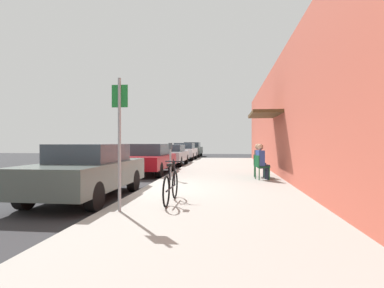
# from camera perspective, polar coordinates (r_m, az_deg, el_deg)

# --- Properties ---
(ground_plane) EXTENTS (60.00, 60.00, 0.00)m
(ground_plane) POSITION_cam_1_polar(r_m,az_deg,el_deg) (9.28, -9.25, -8.77)
(ground_plane) COLOR #2D2D30
(sidewalk_slab) EXTENTS (4.50, 32.00, 0.12)m
(sidewalk_slab) POSITION_cam_1_polar(r_m,az_deg,el_deg) (10.91, 5.26, -7.08)
(sidewalk_slab) COLOR #9E9B93
(sidewalk_slab) RESTS_ON ground_plane
(building_facade) EXTENTS (1.40, 32.00, 4.85)m
(building_facade) POSITION_cam_1_polar(r_m,az_deg,el_deg) (11.08, 17.80, 5.29)
(building_facade) COLOR #BC5442
(building_facade) RESTS_ON ground_plane
(parked_car_0) EXTENTS (1.80, 4.40, 1.42)m
(parked_car_0) POSITION_cam_1_polar(r_m,az_deg,el_deg) (8.52, -18.52, -4.61)
(parked_car_0) COLOR #47514C
(parked_car_0) RESTS_ON ground_plane
(parked_car_1) EXTENTS (1.80, 4.40, 1.39)m
(parked_car_1) POSITION_cam_1_polar(r_m,az_deg,el_deg) (14.41, -7.90, -2.65)
(parked_car_1) COLOR maroon
(parked_car_1) RESTS_ON ground_plane
(parked_car_2) EXTENTS (1.80, 4.40, 1.31)m
(parked_car_2) POSITION_cam_1_polar(r_m,az_deg,el_deg) (19.79, -3.89, -1.91)
(parked_car_2) COLOR #B7B7BC
(parked_car_2) RESTS_ON ground_plane
(parked_car_3) EXTENTS (1.80, 4.40, 1.41)m
(parked_car_3) POSITION_cam_1_polar(r_m,az_deg,el_deg) (25.88, -1.40, -1.30)
(parked_car_3) COLOR silver
(parked_car_3) RESTS_ON ground_plane
(parked_car_4) EXTENTS (1.80, 4.40, 1.46)m
(parked_car_4) POSITION_cam_1_polar(r_m,az_deg,el_deg) (31.49, 0.04, -0.96)
(parked_car_4) COLOR #47514C
(parked_car_4) RESTS_ON ground_plane
(parking_meter) EXTENTS (0.12, 0.10, 1.32)m
(parking_meter) POSITION_cam_1_polar(r_m,az_deg,el_deg) (11.20, -3.97, -2.64)
(parking_meter) COLOR slate
(parking_meter) RESTS_ON sidewalk_slab
(street_sign) EXTENTS (0.32, 0.06, 2.60)m
(street_sign) POSITION_cam_1_polar(r_m,az_deg,el_deg) (6.23, -13.14, 1.90)
(street_sign) COLOR gray
(street_sign) RESTS_ON sidewalk_slab
(bicycle_0) EXTENTS (0.46, 1.71, 0.90)m
(bicycle_0) POSITION_cam_1_polar(r_m,az_deg,el_deg) (7.01, -3.88, -7.78)
(bicycle_0) COLOR black
(bicycle_0) RESTS_ON sidewalk_slab
(cafe_chair_0) EXTENTS (0.54, 0.54, 0.87)m
(cafe_chair_0) POSITION_cam_1_polar(r_m,az_deg,el_deg) (11.50, 12.39, -3.88)
(cafe_chair_0) COLOR #14592D
(cafe_chair_0) RESTS_ON sidewalk_slab
(seated_patron_0) EXTENTS (0.50, 0.45, 1.29)m
(seated_patron_0) POSITION_cam_1_polar(r_m,az_deg,el_deg) (11.50, 12.67, -2.92)
(seated_patron_0) COLOR #232838
(seated_patron_0) RESTS_ON sidewalk_slab
(cafe_chair_1) EXTENTS (0.52, 0.52, 0.87)m
(cafe_chair_1) POSITION_cam_1_polar(r_m,az_deg,el_deg) (12.39, 11.97, -3.58)
(cafe_chair_1) COLOR #14592D
(cafe_chair_1) RESTS_ON sidewalk_slab
(seated_patron_1) EXTENTS (0.48, 0.42, 1.29)m
(seated_patron_1) POSITION_cam_1_polar(r_m,az_deg,el_deg) (12.37, 12.24, -2.69)
(seated_patron_1) COLOR #232838
(seated_patron_1) RESTS_ON sidewalk_slab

